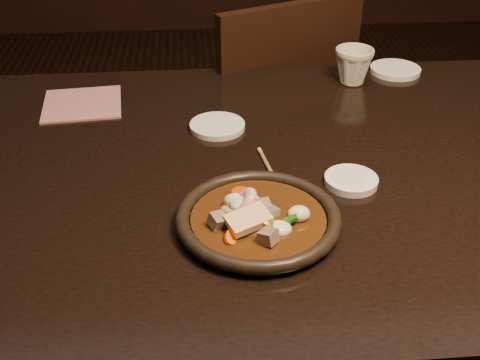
{
  "coord_description": "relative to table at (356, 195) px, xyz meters",
  "views": [
    {
      "loc": [
        -0.29,
        -0.9,
        1.3
      ],
      "look_at": [
        -0.23,
        -0.13,
        0.8
      ],
      "focal_mm": 45.0,
      "sensor_mm": 36.0,
      "label": 1
    }
  ],
  "objects": [
    {
      "name": "tea_cup",
      "position": [
        0.07,
        0.34,
        0.12
      ],
      "size": [
        0.09,
        0.08,
        0.09
      ],
      "primitive_type": "imported",
      "rotation": [
        0.0,
        0.0,
        0.01
      ],
      "color": "beige",
      "rests_on": "table"
    },
    {
      "name": "saucer_left",
      "position": [
        -0.25,
        0.14,
        0.08
      ],
      "size": [
        0.11,
        0.11,
        0.01
      ],
      "primitive_type": "cylinder",
      "color": "silver",
      "rests_on": "table"
    },
    {
      "name": "stirfry",
      "position": [
        -0.21,
        -0.18,
        0.1
      ],
      "size": [
        0.16,
        0.15,
        0.06
      ],
      "color": "#371B0A",
      "rests_on": "plate"
    },
    {
      "name": "chair",
      "position": [
        -0.1,
        0.61,
        -0.19
      ],
      "size": [
        0.55,
        0.55,
        0.89
      ],
      "rotation": [
        0.0,
        0.0,
        3.56
      ],
      "color": "black",
      "rests_on": "floor"
    },
    {
      "name": "napkin",
      "position": [
        -0.53,
        0.27,
        0.08
      ],
      "size": [
        0.17,
        0.17,
        0.0
      ],
      "primitive_type": "cube",
      "rotation": [
        0.0,
        0.0,
        0.09
      ],
      "color": "#A46565",
      "rests_on": "table"
    },
    {
      "name": "chopsticks",
      "position": [
        -0.16,
        -0.07,
        0.08
      ],
      "size": [
        0.04,
        0.24,
        0.01
      ],
      "rotation": [
        0.0,
        0.0,
        0.14
      ],
      "color": "tan",
      "rests_on": "table"
    },
    {
      "name": "plate",
      "position": [
        -0.2,
        -0.18,
        0.09
      ],
      "size": [
        0.25,
        0.25,
        0.03
      ],
      "color": "black",
      "rests_on": "table"
    },
    {
      "name": "saucer_right",
      "position": [
        0.18,
        0.39,
        0.08
      ],
      "size": [
        0.12,
        0.12,
        0.01
      ],
      "primitive_type": "cylinder",
      "color": "silver",
      "rests_on": "table"
    },
    {
      "name": "soy_dish",
      "position": [
        -0.04,
        -0.08,
        0.08
      ],
      "size": [
        0.09,
        0.09,
        0.01
      ],
      "primitive_type": "cylinder",
      "color": "silver",
      "rests_on": "table"
    },
    {
      "name": "table",
      "position": [
        0.0,
        0.0,
        0.0
      ],
      "size": [
        1.6,
        0.9,
        0.75
      ],
      "color": "black",
      "rests_on": "floor"
    }
  ]
}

